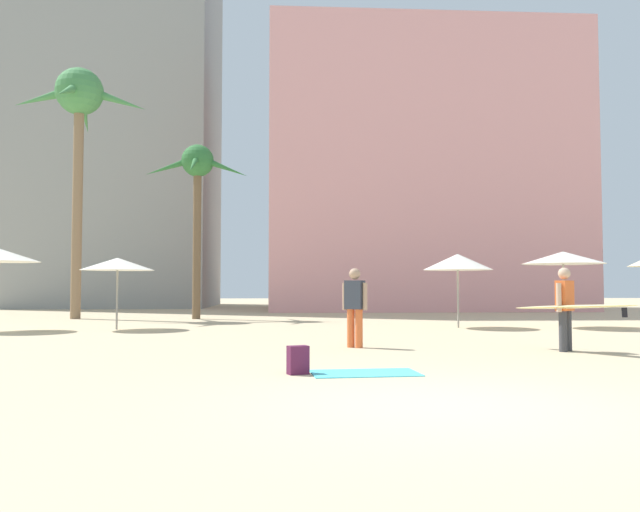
{
  "coord_description": "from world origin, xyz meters",
  "views": [
    {
      "loc": [
        -1.77,
        -6.84,
        1.3
      ],
      "look_at": [
        -0.92,
        7.79,
        2.01
      ],
      "focal_mm": 35.11,
      "sensor_mm": 36.0,
      "label": 1
    }
  ],
  "objects_px": {
    "palm_tree_far_left": "(197,177)",
    "backpack": "(298,360)",
    "cafe_umbrella_3": "(563,258)",
    "beach_towel": "(365,373)",
    "person_far_left": "(568,306)",
    "cafe_umbrella_4": "(458,262)",
    "cafe_umbrella_0": "(118,264)",
    "person_mid_center": "(355,304)",
    "palm_tree_left": "(79,110)"
  },
  "relations": [
    {
      "from": "backpack",
      "to": "person_mid_center",
      "type": "relative_size",
      "value": 0.25
    },
    {
      "from": "cafe_umbrella_3",
      "to": "cafe_umbrella_4",
      "type": "height_order",
      "value": "cafe_umbrella_3"
    },
    {
      "from": "cafe_umbrella_0",
      "to": "person_mid_center",
      "type": "bearing_deg",
      "value": -42.08
    },
    {
      "from": "cafe_umbrella_0",
      "to": "cafe_umbrella_4",
      "type": "height_order",
      "value": "cafe_umbrella_4"
    },
    {
      "from": "palm_tree_left",
      "to": "backpack",
      "type": "distance_m",
      "value": 20.09
    },
    {
      "from": "cafe_umbrella_4",
      "to": "palm_tree_left",
      "type": "bearing_deg",
      "value": 155.8
    },
    {
      "from": "cafe_umbrella_0",
      "to": "backpack",
      "type": "height_order",
      "value": "cafe_umbrella_0"
    },
    {
      "from": "beach_towel",
      "to": "person_far_left",
      "type": "xyz_separation_m",
      "value": [
        4.41,
        2.78,
        0.9
      ]
    },
    {
      "from": "palm_tree_far_left",
      "to": "backpack",
      "type": "relative_size",
      "value": 16.66
    },
    {
      "from": "palm_tree_left",
      "to": "beach_towel",
      "type": "relative_size",
      "value": 6.38
    },
    {
      "from": "cafe_umbrella_0",
      "to": "cafe_umbrella_4",
      "type": "relative_size",
      "value": 0.94
    },
    {
      "from": "cafe_umbrella_0",
      "to": "cafe_umbrella_3",
      "type": "xyz_separation_m",
      "value": [
        13.8,
        0.01,
        0.23
      ]
    },
    {
      "from": "cafe_umbrella_0",
      "to": "person_mid_center",
      "type": "xyz_separation_m",
      "value": [
        6.52,
        -5.89,
        -1.05
      ]
    },
    {
      "from": "palm_tree_left",
      "to": "cafe_umbrella_0",
      "type": "xyz_separation_m",
      "value": [
        3.3,
        -6.37,
        -6.49
      ]
    },
    {
      "from": "cafe_umbrella_0",
      "to": "backpack",
      "type": "distance_m",
      "value": 11.28
    },
    {
      "from": "cafe_umbrella_3",
      "to": "beach_towel",
      "type": "distance_m",
      "value": 12.61
    },
    {
      "from": "beach_towel",
      "to": "backpack",
      "type": "xyz_separation_m",
      "value": [
        -1.0,
        -0.01,
        0.19
      ]
    },
    {
      "from": "cafe_umbrella_0",
      "to": "cafe_umbrella_3",
      "type": "distance_m",
      "value": 13.8
    },
    {
      "from": "person_mid_center",
      "to": "cafe_umbrella_0",
      "type": "bearing_deg",
      "value": 85.19
    },
    {
      "from": "palm_tree_far_left",
      "to": "person_far_left",
      "type": "relative_size",
      "value": 2.89
    },
    {
      "from": "cafe_umbrella_0",
      "to": "person_mid_center",
      "type": "relative_size",
      "value": 1.3
    },
    {
      "from": "beach_towel",
      "to": "cafe_umbrella_3",
      "type": "bearing_deg",
      "value": 52.4
    },
    {
      "from": "person_far_left",
      "to": "cafe_umbrella_4",
      "type": "bearing_deg",
      "value": -38.81
    },
    {
      "from": "cafe_umbrella_3",
      "to": "backpack",
      "type": "bearing_deg",
      "value": -131.05
    },
    {
      "from": "beach_towel",
      "to": "person_mid_center",
      "type": "bearing_deg",
      "value": 85.65
    },
    {
      "from": "cafe_umbrella_3",
      "to": "cafe_umbrella_4",
      "type": "distance_m",
      "value": 3.34
    },
    {
      "from": "beach_towel",
      "to": "person_mid_center",
      "type": "height_order",
      "value": "person_mid_center"
    },
    {
      "from": "backpack",
      "to": "palm_tree_left",
      "type": "bearing_deg",
      "value": 7.36
    },
    {
      "from": "backpack",
      "to": "person_far_left",
      "type": "relative_size",
      "value": 0.17
    },
    {
      "from": "palm_tree_far_left",
      "to": "beach_towel",
      "type": "bearing_deg",
      "value": -73.47
    },
    {
      "from": "palm_tree_left",
      "to": "backpack",
      "type": "relative_size",
      "value": 24.16
    },
    {
      "from": "cafe_umbrella_4",
      "to": "backpack",
      "type": "bearing_deg",
      "value": -117.65
    },
    {
      "from": "palm_tree_far_left",
      "to": "person_far_left",
      "type": "distance_m",
      "value": 16.61
    },
    {
      "from": "cafe_umbrella_4",
      "to": "beach_towel",
      "type": "xyz_separation_m",
      "value": [
        -4.25,
        -10.01,
        -2.05
      ]
    },
    {
      "from": "beach_towel",
      "to": "cafe_umbrella_4",
      "type": "bearing_deg",
      "value": 67.01
    },
    {
      "from": "palm_tree_far_left",
      "to": "cafe_umbrella_0",
      "type": "bearing_deg",
      "value": -104.28
    },
    {
      "from": "palm_tree_left",
      "to": "cafe_umbrella_0",
      "type": "bearing_deg",
      "value": -62.61
    },
    {
      "from": "palm_tree_far_left",
      "to": "backpack",
      "type": "height_order",
      "value": "palm_tree_far_left"
    },
    {
      "from": "backpack",
      "to": "palm_tree_far_left",
      "type": "bearing_deg",
      "value": -7.26
    },
    {
      "from": "cafe_umbrella_3",
      "to": "beach_towel",
      "type": "bearing_deg",
      "value": -127.6
    },
    {
      "from": "palm_tree_far_left",
      "to": "cafe_umbrella_3",
      "type": "bearing_deg",
      "value": -26.03
    },
    {
      "from": "cafe_umbrella_4",
      "to": "backpack",
      "type": "distance_m",
      "value": 11.46
    },
    {
      "from": "backpack",
      "to": "cafe_umbrella_0",
      "type": "bearing_deg",
      "value": 7.58
    },
    {
      "from": "cafe_umbrella_3",
      "to": "person_far_left",
      "type": "xyz_separation_m",
      "value": [
        -3.16,
        -7.05,
        -1.29
      ]
    },
    {
      "from": "cafe_umbrella_0",
      "to": "beach_towel",
      "type": "distance_m",
      "value": 11.8
    },
    {
      "from": "palm_tree_left",
      "to": "cafe_umbrella_0",
      "type": "relative_size",
      "value": 4.65
    },
    {
      "from": "cafe_umbrella_0",
      "to": "cafe_umbrella_3",
      "type": "height_order",
      "value": "cafe_umbrella_3"
    },
    {
      "from": "cafe_umbrella_4",
      "to": "person_mid_center",
      "type": "height_order",
      "value": "cafe_umbrella_4"
    },
    {
      "from": "cafe_umbrella_3",
      "to": "cafe_umbrella_0",
      "type": "bearing_deg",
      "value": -179.95
    },
    {
      "from": "palm_tree_left",
      "to": "beach_towel",
      "type": "height_order",
      "value": "palm_tree_left"
    }
  ]
}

